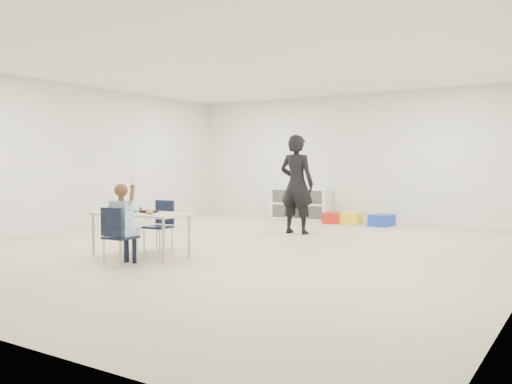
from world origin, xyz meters
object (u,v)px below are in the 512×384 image
Objects in this scene: table at (141,235)px; child at (120,219)px; cubby_shelf at (301,204)px; chair_near at (121,236)px; adult at (297,184)px.

table is 1.19× the size of child.
chair_near is at bearing -83.13° from cubby_shelf.
table is 0.76× the size of adult.
adult reaches higher than chair_near.
chair_near is (0.19, -0.54, 0.06)m from table.
cubby_shelf is at bearing 92.00° from table.
cubby_shelf is 0.78× the size of adult.
chair_near is 0.52× the size of cubby_shelf.
chair_near is at bearing 83.10° from adult.
adult is (0.41, 3.90, 0.53)m from chair_near.
cubby_shelf is at bearing 93.19° from chair_near.
table is at bearing 105.18° from child.
child is 6.31m from cubby_shelf.
child reaches higher than table.
adult reaches higher than child.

